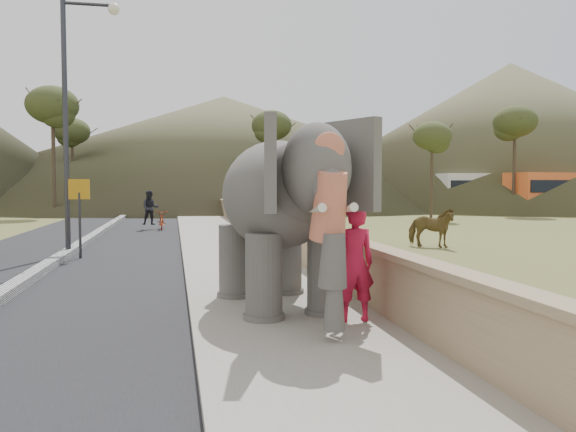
% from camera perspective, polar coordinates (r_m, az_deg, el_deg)
% --- Properties ---
extents(ground, '(160.00, 160.00, 0.00)m').
position_cam_1_polar(ground, '(6.79, 4.19, -16.15)').
color(ground, olive).
rests_on(ground, ground).
extents(road, '(7.00, 120.00, 0.03)m').
position_cam_1_polar(road, '(16.63, -22.80, -4.73)').
color(road, black).
rests_on(road, ground).
extents(median, '(0.35, 120.00, 0.22)m').
position_cam_1_polar(median, '(16.62, -22.81, -4.40)').
color(median, black).
rests_on(median, ground).
extents(walkway, '(3.00, 120.00, 0.15)m').
position_cam_1_polar(walkway, '(16.40, -5.35, -4.39)').
color(walkway, '#9E9687').
rests_on(walkway, ground).
extents(parapet, '(0.30, 120.00, 1.10)m').
position_cam_1_polar(parapet, '(16.60, 0.32, -2.63)').
color(parapet, tan).
rests_on(parapet, ground).
extents(lamppost, '(1.76, 0.36, 8.00)m').
position_cam_1_polar(lamppost, '(18.93, -20.78, 11.01)').
color(lamppost, '#323237').
rests_on(lamppost, ground).
extents(signboard, '(0.60, 0.08, 2.40)m').
position_cam_1_polar(signboard, '(17.84, -20.43, 1.10)').
color(signboard, '#2D2D33').
rests_on(signboard, ground).
extents(cow, '(1.80, 1.64, 1.42)m').
position_cam_1_polar(cow, '(20.52, 14.31, -1.15)').
color(cow, brown).
rests_on(cow, ground).
extents(distant_car, '(4.25, 1.75, 1.44)m').
position_cam_1_polar(distant_car, '(46.74, 17.25, 1.24)').
color(distant_car, silver).
rests_on(distant_car, ground).
extents(bus_white, '(11.14, 3.24, 3.10)m').
position_cam_1_polar(bus_white, '(48.89, 21.27, 2.22)').
color(bus_white, white).
rests_on(bus_white, ground).
extents(bus_orange, '(11.28, 4.57, 3.10)m').
position_cam_1_polar(bus_orange, '(48.33, 26.67, 2.08)').
color(bus_orange, orange).
rests_on(bus_orange, ground).
extents(hill_right, '(56.00, 56.00, 16.00)m').
position_cam_1_polar(hill_right, '(69.57, 21.57, 7.78)').
color(hill_right, brown).
rests_on(hill_right, ground).
extents(hill_far, '(80.00, 80.00, 14.00)m').
position_cam_1_polar(hill_far, '(76.60, -6.52, 6.80)').
color(hill_far, brown).
rests_on(hill_far, ground).
extents(elephant_and_man, '(2.63, 4.39, 3.00)m').
position_cam_1_polar(elephant_and_man, '(9.70, -1.06, -0.37)').
color(elephant_and_man, '#635E59').
rests_on(elephant_and_man, ground).
extents(motorcyclist, '(1.30, 1.82, 1.94)m').
position_cam_1_polar(motorcyclist, '(28.19, -13.20, 0.13)').
color(motorcyclist, maroon).
rests_on(motorcyclist, ground).
extents(trees, '(48.01, 45.07, 9.18)m').
position_cam_1_polar(trees, '(37.46, -1.82, 5.90)').
color(trees, '#473828').
rests_on(trees, ground).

